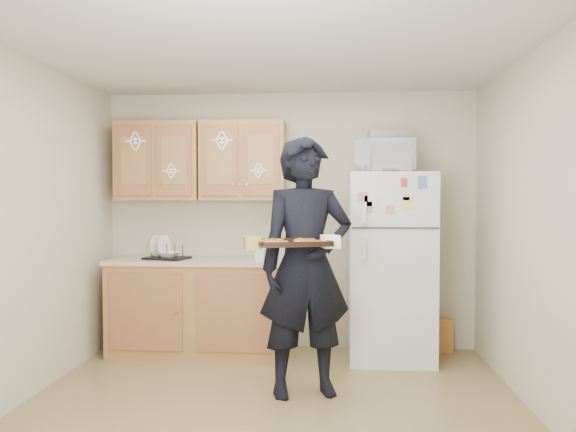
% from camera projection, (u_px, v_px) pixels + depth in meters
% --- Properties ---
extents(floor, '(3.60, 3.60, 0.00)m').
position_uv_depth(floor, '(270.00, 416.00, 3.79)').
color(floor, brown).
rests_on(floor, ground).
extents(ceiling, '(3.60, 3.60, 0.00)m').
position_uv_depth(ceiling, '(269.00, 43.00, 3.70)').
color(ceiling, beige).
rests_on(ceiling, wall_back).
extents(wall_back, '(3.60, 0.04, 2.50)m').
position_uv_depth(wall_back, '(289.00, 220.00, 5.54)').
color(wall_back, '#BBB298').
rests_on(wall_back, floor).
extents(wall_front, '(3.60, 0.04, 2.50)m').
position_uv_depth(wall_front, '(213.00, 264.00, 1.95)').
color(wall_front, '#BBB298').
rests_on(wall_front, floor).
extents(wall_left, '(0.04, 3.60, 2.50)m').
position_uv_depth(wall_left, '(11.00, 231.00, 3.88)').
color(wall_left, '#BBB298').
rests_on(wall_left, floor).
extents(wall_right, '(0.04, 3.60, 2.50)m').
position_uv_depth(wall_right, '(548.00, 233.00, 3.61)').
color(wall_right, '#BBB298').
rests_on(wall_right, floor).
extents(refrigerator, '(0.75, 0.70, 1.70)m').
position_uv_depth(refrigerator, '(390.00, 266.00, 5.11)').
color(refrigerator, silver).
rests_on(refrigerator, floor).
extents(base_cabinet, '(1.60, 0.60, 0.86)m').
position_uv_depth(base_cabinet, '(198.00, 308.00, 5.31)').
color(base_cabinet, olive).
rests_on(base_cabinet, floor).
extents(countertop, '(1.64, 0.64, 0.04)m').
position_uv_depth(countertop, '(197.00, 261.00, 5.30)').
color(countertop, beige).
rests_on(countertop, base_cabinet).
extents(upper_cab_left, '(0.80, 0.33, 0.75)m').
position_uv_depth(upper_cab_left, '(160.00, 162.00, 5.43)').
color(upper_cab_left, olive).
rests_on(upper_cab_left, wall_back).
extents(upper_cab_right, '(0.80, 0.33, 0.75)m').
position_uv_depth(upper_cab_right, '(243.00, 161.00, 5.37)').
color(upper_cab_right, olive).
rests_on(upper_cab_right, wall_back).
extents(cereal_box, '(0.20, 0.07, 0.32)m').
position_uv_depth(cereal_box, '(442.00, 336.00, 5.33)').
color(cereal_box, '#CA9247').
rests_on(cereal_box, floor).
extents(person, '(0.81, 0.65, 1.93)m').
position_uv_depth(person, '(306.00, 266.00, 4.18)').
color(person, black).
rests_on(person, floor).
extents(baking_tray, '(0.58, 0.49, 0.04)m').
position_uv_depth(baking_tray, '(292.00, 244.00, 3.90)').
color(baking_tray, black).
rests_on(baking_tray, person).
extents(pizza_front_left, '(0.17, 0.17, 0.02)m').
position_uv_depth(pizza_front_left, '(278.00, 242.00, 3.79)').
color(pizza_front_left, orange).
rests_on(pizza_front_left, baking_tray).
extents(pizza_front_right, '(0.17, 0.17, 0.02)m').
position_uv_depth(pizza_front_right, '(311.00, 242.00, 3.84)').
color(pizza_front_right, orange).
rests_on(pizza_front_right, baking_tray).
extents(pizza_back_left, '(0.17, 0.17, 0.02)m').
position_uv_depth(pizza_back_left, '(273.00, 240.00, 3.95)').
color(pizza_back_left, orange).
rests_on(pizza_back_left, baking_tray).
extents(pizza_back_right, '(0.17, 0.17, 0.02)m').
position_uv_depth(pizza_back_right, '(305.00, 240.00, 4.00)').
color(pizza_back_right, orange).
rests_on(pizza_back_right, baking_tray).
extents(microwave, '(0.56, 0.41, 0.29)m').
position_uv_depth(microwave, '(385.00, 156.00, 5.03)').
color(microwave, silver).
rests_on(microwave, refrigerator).
extents(foil_pan, '(0.38, 0.28, 0.08)m').
position_uv_depth(foil_pan, '(389.00, 136.00, 5.05)').
color(foil_pan, '#ADADB3').
rests_on(foil_pan, microwave).
extents(dish_rack, '(0.44, 0.37, 0.15)m').
position_uv_depth(dish_rack, '(167.00, 251.00, 5.25)').
color(dish_rack, black).
rests_on(dish_rack, countertop).
extents(bowl, '(0.24, 0.24, 0.05)m').
position_uv_depth(bowl, '(169.00, 254.00, 5.25)').
color(bowl, silver).
rests_on(bowl, dish_rack).
extents(soap_bottle, '(0.10, 0.10, 0.19)m').
position_uv_depth(soap_bottle, '(260.00, 250.00, 5.10)').
color(soap_bottle, silver).
rests_on(soap_bottle, countertop).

